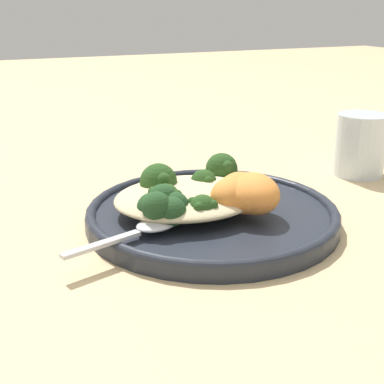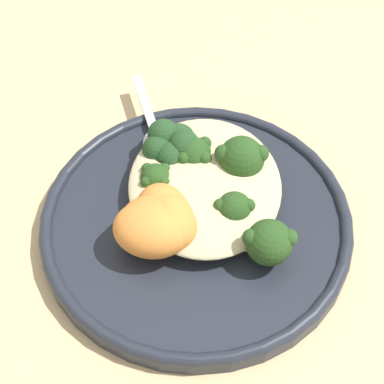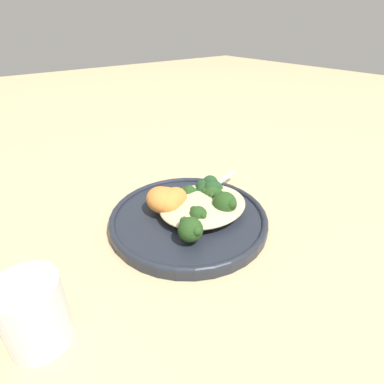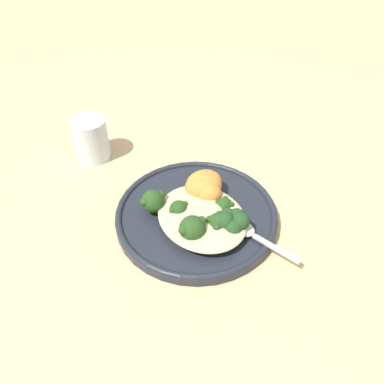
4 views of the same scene
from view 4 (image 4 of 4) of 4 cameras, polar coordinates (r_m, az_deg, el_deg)
name	(u,v)px [view 4 (image 4 of 4)]	position (r m, az deg, el deg)	size (l,w,h in m)	color
ground_plane	(195,223)	(0.67, 0.47, -4.74)	(4.00, 4.00, 0.00)	#D6B784
plate	(196,214)	(0.67, 0.68, -3.40)	(0.29, 0.29, 0.02)	#232833
quinoa_mound	(203,216)	(0.63, 1.71, -3.68)	(0.17, 0.14, 0.02)	beige
broccoli_stalk_0	(162,201)	(0.65, -4.67, -1.37)	(0.06, 0.12, 0.04)	#ADC675
broccoli_stalk_1	(184,206)	(0.65, -1.21, -2.19)	(0.04, 0.09, 0.03)	#ADC675
broccoli_stalk_2	(193,225)	(0.61, 0.16, -5.01)	(0.10, 0.09, 0.04)	#ADC675
broccoli_stalk_3	(215,220)	(0.62, 3.49, -4.22)	(0.10, 0.03, 0.03)	#ADC675
broccoli_stalk_4	(219,205)	(0.65, 4.18, -1.93)	(0.08, 0.05, 0.03)	#ADC675
sweet_potato_chunk_0	(206,192)	(0.67, 2.21, 0.02)	(0.06, 0.05, 0.04)	orange
sweet_potato_chunk_1	(204,183)	(0.68, 1.82, 1.39)	(0.07, 0.05, 0.04)	orange
sweet_potato_chunk_2	(201,189)	(0.67, 1.39, 0.40)	(0.06, 0.04, 0.04)	orange
sweet_potato_chunk_3	(203,186)	(0.67, 1.74, 0.89)	(0.07, 0.05, 0.04)	orange
kale_tuft	(232,221)	(0.62, 6.18, -4.39)	(0.05, 0.06, 0.04)	#234723
spoon	(248,232)	(0.63, 8.56, -6.01)	(0.13, 0.06, 0.01)	silver
water_glass	(91,139)	(0.82, -15.08, 7.78)	(0.07, 0.07, 0.09)	silver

